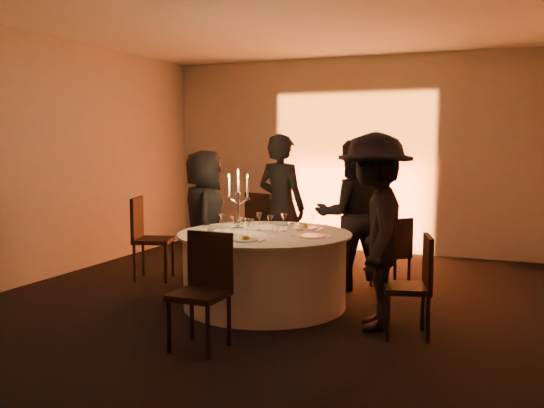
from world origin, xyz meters
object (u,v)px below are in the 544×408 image
at_px(chair_front, 204,283).
at_px(guest_back_left, 281,207).
at_px(banquet_table, 265,269).
at_px(chair_right, 415,280).
at_px(chair_back_right, 393,250).
at_px(guest_right, 374,231).
at_px(chair_left, 147,233).
at_px(candelabra, 238,208).
at_px(coffee_cup, 211,232).
at_px(guest_back_right, 351,215).
at_px(chair_back_left, 264,226).
at_px(guest_left, 204,218).

bearing_deg(chair_front, guest_back_left, 98.31).
distance_m(banquet_table, chair_right, 1.67).
xyz_separation_m(chair_back_right, guest_right, (0.11, -1.47, 0.43)).
bearing_deg(chair_left, guest_right, -124.50).
distance_m(guest_right, candelabra, 1.63).
bearing_deg(chair_left, guest_back_left, -84.75).
bearing_deg(coffee_cup, guest_back_right, 51.80).
bearing_deg(guest_back_right, chair_back_left, -52.83).
height_order(chair_left, guest_back_right, guest_back_right).
bearing_deg(chair_back_left, guest_back_left, 157.67).
relative_size(chair_back_right, guest_right, 0.47).
relative_size(chair_left, candelabra, 1.58).
bearing_deg(coffee_cup, chair_front, -64.81).
xyz_separation_m(chair_right, guest_left, (-2.63, 0.98, 0.30)).
xyz_separation_m(chair_back_left, chair_front, (0.73, -2.97, -0.05)).
xyz_separation_m(chair_front, guest_right, (1.19, 1.05, 0.36)).
relative_size(chair_back_left, coffee_cup, 9.42).
xyz_separation_m(guest_right, coffee_cup, (-1.67, -0.02, -0.10)).
xyz_separation_m(guest_back_left, candelabra, (-0.05, -1.12, 0.10)).
relative_size(chair_left, guest_back_right, 0.59).
distance_m(guest_back_left, guest_back_right, 0.95).
bearing_deg(chair_back_left, chair_back_right, -172.28).
relative_size(chair_right, guest_back_right, 0.52).
xyz_separation_m(chair_right, guest_back_left, (-1.91, 1.66, 0.40)).
height_order(chair_right, chair_front, chair_front).
bearing_deg(chair_front, banquet_table, 92.15).
bearing_deg(guest_right, coffee_cup, -103.23).
bearing_deg(guest_back_right, chair_right, 92.97).
relative_size(banquet_table, chair_left, 1.76).
relative_size(guest_left, guest_back_left, 0.89).
relative_size(chair_front, candelabra, 1.48).
xyz_separation_m(chair_left, chair_front, (1.85, -1.92, -0.04)).
relative_size(chair_left, guest_right, 0.57).
bearing_deg(guest_back_right, candelabra, 13.59).
bearing_deg(guest_back_left, guest_back_right, -176.48).
height_order(chair_right, guest_back_left, guest_back_left).
distance_m(guest_left, candelabra, 0.82).
distance_m(chair_back_left, chair_front, 3.06).
height_order(chair_back_right, guest_right, guest_right).
relative_size(chair_back_right, candelabra, 1.30).
bearing_deg(chair_back_left, coffee_cup, 118.47).
height_order(chair_front, coffee_cup, chair_front).
bearing_deg(coffee_cup, guest_back_left, 84.26).
height_order(chair_right, candelabra, candelabra).
xyz_separation_m(chair_back_right, chair_front, (-1.08, -2.53, 0.07)).
xyz_separation_m(banquet_table, chair_back_left, (-0.70, 1.62, 0.20)).
relative_size(chair_back_right, guest_back_right, 0.49).
relative_size(guest_back_left, candelabra, 2.77).
xyz_separation_m(guest_left, guest_back_left, (0.71, 0.68, 0.10)).
xyz_separation_m(chair_front, guest_back_left, (-0.33, 2.59, 0.36)).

